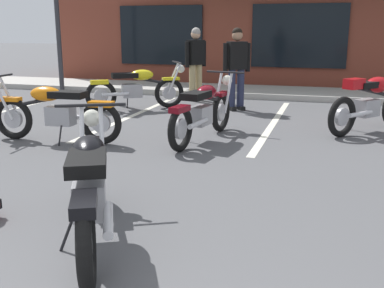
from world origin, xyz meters
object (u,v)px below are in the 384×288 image
(motorcycle_foreground_classic, at_px, (90,185))
(motorcycle_black_cruiser, at_px, (375,99))
(motorcycle_red_sportbike, at_px, (54,111))
(person_by_back_row, at_px, (196,60))
(motorcycle_silver_naked, at_px, (203,110))
(person_in_black_shirt, at_px, (237,64))
(motorcycle_orange_scrambler, at_px, (137,87))

(motorcycle_foreground_classic, xyz_separation_m, motorcycle_black_cruiser, (2.46, 5.06, 0.07))
(motorcycle_foreground_classic, xyz_separation_m, motorcycle_red_sportbike, (-2.16, 2.83, 0.00))
(person_by_back_row, bearing_deg, motorcycle_red_sportbike, -100.96)
(motorcycle_silver_naked, height_order, person_in_black_shirt, person_in_black_shirt)
(motorcycle_foreground_classic, relative_size, motorcycle_orange_scrambler, 1.07)
(motorcycle_black_cruiser, xyz_separation_m, person_by_back_row, (-3.75, 2.27, 0.42))
(motorcycle_orange_scrambler, bearing_deg, motorcycle_black_cruiser, -9.22)
(motorcycle_orange_scrambler, bearing_deg, motorcycle_silver_naked, -47.47)
(motorcycle_foreground_classic, relative_size, person_in_black_shirt, 1.16)
(motorcycle_orange_scrambler, xyz_separation_m, person_in_black_shirt, (1.99, 0.55, 0.49))
(motorcycle_foreground_classic, bearing_deg, person_by_back_row, 100.00)
(motorcycle_black_cruiser, height_order, motorcycle_orange_scrambler, same)
(motorcycle_orange_scrambler, bearing_deg, motorcycle_foreground_classic, -69.94)
(motorcycle_silver_naked, relative_size, person_in_black_shirt, 1.25)
(motorcycle_red_sportbike, distance_m, motorcycle_black_cruiser, 5.13)
(motorcycle_foreground_classic, distance_m, motorcycle_silver_naked, 3.56)
(motorcycle_red_sportbike, height_order, person_in_black_shirt, person_in_black_shirt)
(motorcycle_black_cruiser, xyz_separation_m, motorcycle_silver_naked, (-2.52, -1.50, -0.07))
(motorcycle_foreground_classic, distance_m, person_by_back_row, 7.46)
(motorcycle_foreground_classic, distance_m, motorcycle_black_cruiser, 5.63)
(motorcycle_red_sportbike, bearing_deg, motorcycle_foreground_classic, -52.64)
(motorcycle_silver_naked, height_order, person_by_back_row, person_by_back_row)
(motorcycle_red_sportbike, bearing_deg, motorcycle_silver_naked, 18.98)
(motorcycle_red_sportbike, relative_size, motorcycle_silver_naked, 1.00)
(motorcycle_orange_scrambler, bearing_deg, person_by_back_row, 61.59)
(person_in_black_shirt, distance_m, person_by_back_row, 1.52)
(motorcycle_red_sportbike, relative_size, motorcycle_black_cruiser, 1.18)
(motorcycle_black_cruiser, distance_m, person_by_back_row, 4.41)
(person_in_black_shirt, bearing_deg, motorcycle_orange_scrambler, -164.58)
(motorcycle_foreground_classic, relative_size, motorcycle_silver_naked, 0.92)
(motorcycle_orange_scrambler, distance_m, person_by_back_row, 1.80)
(motorcycle_silver_naked, distance_m, motorcycle_orange_scrambler, 3.05)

